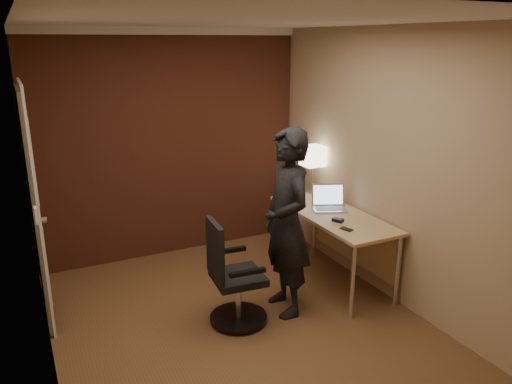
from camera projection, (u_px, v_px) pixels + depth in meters
room at (157, 144)px, 5.01m from camera, size 4.00×4.00×4.00m
desk at (338, 224)px, 5.00m from camera, size 0.60×1.50×0.73m
desk_lamp at (313, 157)px, 5.45m from camera, size 0.22×0.22×0.54m
laptop at (328, 202)px, 5.06m from camera, size 0.41×0.37×0.23m
mouse at (338, 220)px, 4.69m from camera, size 0.10×0.12×0.03m
phone at (346, 229)px, 4.50m from camera, size 0.09×0.13×0.01m
office_chair at (232, 280)px, 4.25m from camera, size 0.51×0.54×0.93m
person at (287, 223)px, 4.35m from camera, size 0.45×0.64×1.68m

